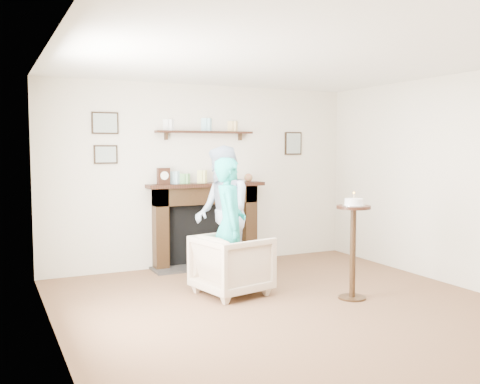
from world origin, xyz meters
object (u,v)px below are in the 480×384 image
object	(u,v)px
armchair	(232,294)
man	(222,279)
pedestal_table	(353,233)
woman	(230,291)

from	to	relation	value
armchair	man	size ratio (longest dim) A/B	0.44
man	pedestal_table	world-z (taller)	pedestal_table
woman	pedestal_table	xyz separation A→B (m)	(1.08, -0.84, 0.72)
woman	pedestal_table	size ratio (longest dim) A/B	1.31
man	woman	world-z (taller)	man
armchair	man	bearing A→B (deg)	-26.50
man	woman	xyz separation A→B (m)	(-0.15, -0.55, 0.00)
man	pedestal_table	size ratio (longest dim) A/B	1.43
man	woman	size ratio (longest dim) A/B	1.09
armchair	pedestal_table	xyz separation A→B (m)	(1.10, -0.73, 0.72)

